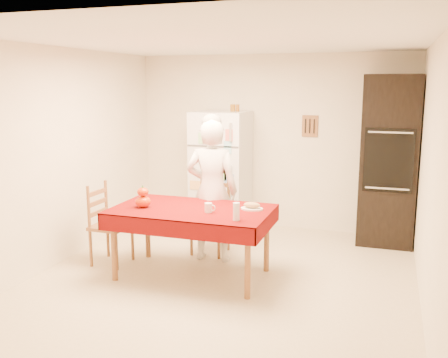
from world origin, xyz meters
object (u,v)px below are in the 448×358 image
at_px(chair_left, 106,221).
at_px(pumpkin_lower, 143,202).
at_px(refrigerator, 221,171).
at_px(wine_glass, 236,212).
at_px(chair_far, 212,212).
at_px(oven_cabinet, 389,161).
at_px(dining_table, 192,215).
at_px(bread_plate, 252,209).
at_px(coffee_mug, 208,208).
at_px(seated_woman, 212,191).

xyz_separation_m(chair_left, pumpkin_lower, (0.59, -0.18, 0.32)).
xyz_separation_m(refrigerator, pumpkin_lower, (-0.22, -1.97, -0.03)).
distance_m(pumpkin_lower, wine_glass, 1.13).
bearing_deg(wine_glass, chair_far, 120.36).
height_order(oven_cabinet, wine_glass, oven_cabinet).
bearing_deg(dining_table, chair_far, 94.95).
distance_m(chair_left, wine_glass, 1.77).
xyz_separation_m(wine_glass, bread_plate, (0.03, 0.46, -0.08)).
bearing_deg(oven_cabinet, dining_table, -136.25).
bearing_deg(oven_cabinet, coffee_mug, -131.30).
bearing_deg(refrigerator, oven_cabinet, 1.18).
distance_m(chair_left, pumpkin_lower, 0.69).
bearing_deg(coffee_mug, oven_cabinet, 48.70).
distance_m(refrigerator, bread_plate, 1.93).
relative_size(dining_table, wine_glass, 9.66).
bearing_deg(pumpkin_lower, seated_woman, 51.14).
distance_m(dining_table, chair_left, 1.13).
distance_m(pumpkin_lower, bread_plate, 1.18).
bearing_deg(refrigerator, chair_far, -77.44).
distance_m(chair_far, chair_left, 1.29).
xyz_separation_m(refrigerator, chair_left, (-0.81, -1.78, -0.34)).
bearing_deg(oven_cabinet, refrigerator, -178.82).
bearing_deg(refrigerator, coffee_mug, -74.89).
distance_m(dining_table, pumpkin_lower, 0.55).
xyz_separation_m(seated_woman, pumpkin_lower, (-0.55, -0.68, -0.02)).
xyz_separation_m(chair_far, seated_woman, (0.10, -0.28, 0.34)).
xyz_separation_m(refrigerator, dining_table, (0.30, -1.85, -0.16)).
height_order(wine_glass, bread_plate, wine_glass).
relative_size(pumpkin_lower, wine_glass, 0.95).
bearing_deg(dining_table, seated_woman, 87.21).
distance_m(chair_far, pumpkin_lower, 1.11).
distance_m(refrigerator, pumpkin_lower, 1.98).
bearing_deg(chair_left, pumpkin_lower, -106.38).
xyz_separation_m(dining_table, seated_woman, (0.03, 0.56, 0.15)).
bearing_deg(refrigerator, seated_woman, -75.82).
distance_m(seated_woman, coffee_mug, 0.69).
xyz_separation_m(oven_cabinet, dining_table, (-1.98, -1.90, -0.41)).
bearing_deg(seated_woman, bread_plate, 139.72).
bearing_deg(bread_plate, oven_cabinet, 52.10).
height_order(oven_cabinet, bread_plate, oven_cabinet).
xyz_separation_m(dining_table, pumpkin_lower, (-0.52, -0.12, 0.13)).
relative_size(oven_cabinet, bread_plate, 9.17).
distance_m(wine_glass, bread_plate, 0.46).
xyz_separation_m(chair_far, pumpkin_lower, (-0.45, -0.96, 0.32)).
distance_m(dining_table, wine_glass, 0.68).
bearing_deg(chair_left, seated_woman, -65.35).
height_order(refrigerator, chair_far, refrigerator).
height_order(refrigerator, pumpkin_lower, refrigerator).
relative_size(coffee_mug, bread_plate, 0.42).
xyz_separation_m(seated_woman, coffee_mug, (0.20, -0.66, -0.03)).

